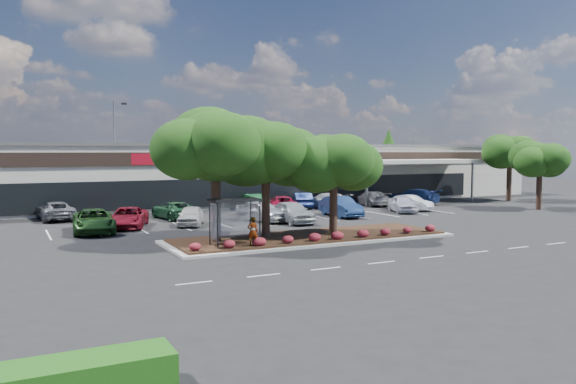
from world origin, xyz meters
name	(u,v)px	position (x,y,z in m)	size (l,w,h in m)	color
ground	(374,247)	(0.00, 0.00, 0.00)	(160.00, 160.00, 0.00)	black
retail_store	(196,172)	(0.06, 33.91, 3.15)	(80.40, 25.20, 6.25)	silver
landscape_island	(310,237)	(-2.00, 4.00, 0.12)	(18.00, 6.00, 0.26)	#A9A8A3
lane_markings	(290,225)	(-0.14, 10.42, 0.01)	(33.12, 20.06, 0.01)	silver
shrub_row	(327,236)	(-2.00, 1.90, 0.51)	(17.00, 0.80, 0.50)	maroon
bus_shelter	(234,208)	(-7.50, 2.95, 2.31)	(2.75, 1.55, 2.59)	black
island_tree_west	(216,174)	(-8.00, 4.50, 4.21)	(7.20, 7.20, 7.89)	#133D10
island_tree_mid	(266,177)	(-4.50, 5.20, 3.92)	(6.60, 6.60, 7.32)	#133D10
island_tree_east	(334,183)	(-0.50, 3.70, 3.51)	(5.80, 5.80, 6.50)	#133D10
hedge_south_west	(59,383)	(-18.00, -13.50, 0.45)	(5.00, 1.30, 0.90)	#16480D
tree_east_near	(539,175)	(26.00, 10.00, 3.25)	(5.60, 5.60, 6.51)	#133D10
tree_east_far	(509,167)	(31.00, 18.00, 3.81)	(6.40, 6.40, 7.62)	#133D10
conifer_north_east	(388,158)	(34.00, 44.00, 4.50)	(3.96, 3.96, 9.00)	#133D10
person_waiting	(253,231)	(-6.79, 1.93, 1.07)	(0.59, 0.39, 1.63)	#594C47
light_pole	(116,162)	(-9.58, 28.00, 4.52)	(1.43, 0.50, 10.18)	#A9A8A3
car_0	(94,221)	(-13.68, 13.10, 0.80)	(2.64, 5.73, 1.59)	#1E461A
car_1	(128,218)	(-11.15, 14.57, 0.74)	(2.44, 5.30, 1.47)	maroon
car_2	(191,216)	(-6.71, 13.81, 0.72)	(1.71, 4.25, 1.45)	silver
car_3	(262,211)	(-1.07, 13.48, 0.82)	(1.95, 4.84, 1.65)	#AEB3BB
car_4	(292,212)	(0.68, 11.66, 0.84)	(1.99, 4.95, 1.69)	#A3A9AF
car_5	(341,207)	(6.26, 13.59, 0.84)	(1.78, 5.10, 1.68)	navy
car_6	(402,204)	(12.97, 13.90, 0.74)	(1.75, 4.36, 1.49)	silver
car_8	(411,203)	(14.78, 14.90, 0.70)	(1.49, 4.27, 1.41)	#A7ABB2
car_9	(56,211)	(-15.41, 21.83, 0.75)	(2.47, 5.36, 1.49)	slate
car_10	(174,210)	(-6.74, 18.32, 0.71)	(2.36, 5.13, 1.42)	#205231
car_12	(252,202)	(1.62, 21.70, 0.77)	(1.64, 4.69, 1.55)	#164C25
car_13	(282,204)	(3.32, 18.88, 0.74)	(2.46, 5.33, 1.48)	maroon
car_14	(302,200)	(6.74, 21.31, 0.75)	(1.59, 4.57, 1.51)	navy
car_15	(326,201)	(8.61, 19.98, 0.76)	(2.12, 5.21, 1.51)	#9EA3A9
car_16	(371,198)	(14.05, 20.20, 0.74)	(2.07, 5.10, 1.48)	slate
car_17	(413,196)	(18.97, 19.69, 0.80)	(2.25, 5.53, 1.60)	navy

